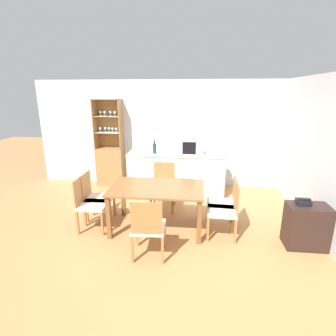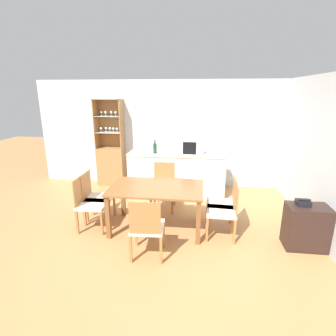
# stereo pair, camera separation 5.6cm
# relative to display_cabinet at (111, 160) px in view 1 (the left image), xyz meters

# --- Properties ---
(ground_plane) EXTENTS (18.00, 18.00, 0.00)m
(ground_plane) POSITION_rel_display_cabinet_xyz_m (1.54, -2.42, -0.64)
(ground_plane) COLOR #B27A47
(wall_back) EXTENTS (6.80, 0.06, 2.55)m
(wall_back) POSITION_rel_display_cabinet_xyz_m (1.54, 0.21, 0.64)
(wall_back) COLOR silver
(wall_back) RESTS_ON ground_plane
(wall_right) EXTENTS (0.06, 4.60, 2.55)m
(wall_right) POSITION_rel_display_cabinet_xyz_m (4.12, -2.12, 0.64)
(wall_right) COLOR silver
(wall_right) RESTS_ON ground_plane
(kitchen_counter) EXTENTS (2.16, 0.61, 0.96)m
(kitchen_counter) POSITION_rel_display_cabinet_xyz_m (1.69, -0.51, -0.15)
(kitchen_counter) COLOR white
(kitchen_counter) RESTS_ON ground_plane
(display_cabinet) EXTENTS (0.65, 0.38, 2.11)m
(display_cabinet) POSITION_rel_display_cabinet_xyz_m (0.00, 0.00, 0.00)
(display_cabinet) COLOR #A37042
(display_cabinet) RESTS_ON ground_plane
(dining_table) EXTENTS (1.54, 0.95, 0.75)m
(dining_table) POSITION_rel_display_cabinet_xyz_m (1.50, -2.11, 0.01)
(dining_table) COLOR brown
(dining_table) RESTS_ON ground_plane
(dining_chair_side_right_near) EXTENTS (0.48, 0.48, 0.91)m
(dining_chair_side_right_near) POSITION_rel_display_cabinet_xyz_m (2.61, -2.26, -0.18)
(dining_chair_side_right_near) COLOR beige
(dining_chair_side_right_near) RESTS_ON ground_plane
(dining_chair_side_left_far) EXTENTS (0.48, 0.48, 0.91)m
(dining_chair_side_left_far) POSITION_rel_display_cabinet_xyz_m (0.38, -1.97, -0.18)
(dining_chair_side_left_far) COLOR beige
(dining_chair_side_left_far) RESTS_ON ground_plane
(dining_chair_head_near) EXTENTS (0.48, 0.48, 0.91)m
(dining_chair_head_near) POSITION_rel_display_cabinet_xyz_m (1.50, -2.94, -0.18)
(dining_chair_head_near) COLOR beige
(dining_chair_head_near) RESTS_ON ground_plane
(dining_chair_head_far) EXTENTS (0.46, 0.46, 0.91)m
(dining_chair_head_far) POSITION_rel_display_cabinet_xyz_m (1.49, -1.29, -0.18)
(dining_chair_head_far) COLOR beige
(dining_chair_head_far) RESTS_ON ground_plane
(dining_chair_side_left_near) EXTENTS (0.47, 0.47, 0.91)m
(dining_chair_side_left_near) POSITION_rel_display_cabinet_xyz_m (0.38, -2.26, -0.18)
(dining_chair_side_left_near) COLOR beige
(dining_chair_side_left_near) RESTS_ON ground_plane
(dining_chair_side_right_far) EXTENTS (0.48, 0.48, 0.91)m
(dining_chair_side_right_far) POSITION_rel_display_cabinet_xyz_m (2.61, -1.97, -0.18)
(dining_chair_side_right_far) COLOR beige
(dining_chair_side_right_far) RESTS_ON ground_plane
(microwave) EXTENTS (0.45, 0.34, 0.30)m
(microwave) POSITION_rel_display_cabinet_xyz_m (2.03, -0.49, 0.48)
(microwave) COLOR silver
(microwave) RESTS_ON kitchen_counter
(wine_bottle) EXTENTS (0.08, 0.08, 0.30)m
(wine_bottle) POSITION_rel_display_cabinet_xyz_m (1.21, -0.56, 0.44)
(wine_bottle) COLOR #193D23
(wine_bottle) RESTS_ON kitchen_counter
(side_cabinet) EXTENTS (0.59, 0.38, 0.67)m
(side_cabinet) POSITION_rel_display_cabinet_xyz_m (3.80, -2.42, -0.30)
(side_cabinet) COLOR black
(side_cabinet) RESTS_ON ground_plane
(telephone) EXTENTS (0.19, 0.16, 0.11)m
(telephone) POSITION_rel_display_cabinet_xyz_m (3.72, -2.39, 0.08)
(telephone) COLOR black
(telephone) RESTS_ON side_cabinet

